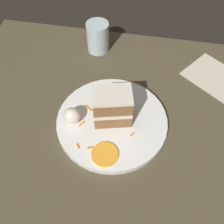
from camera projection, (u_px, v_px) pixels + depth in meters
name	position (u px, v px, depth m)	size (l,w,h in m)	color
ground_plane	(125.00, 132.00, 0.74)	(6.00, 6.00, 0.00)	black
dining_table	(125.00, 130.00, 0.73)	(1.07, 0.82, 0.02)	#4C422D
plate	(112.00, 122.00, 0.72)	(0.30, 0.30, 0.02)	white
cake_slice	(112.00, 106.00, 0.68)	(0.11, 0.09, 0.10)	brown
cream_dollop	(72.00, 116.00, 0.70)	(0.05, 0.04, 0.05)	silver
orange_garnish	(105.00, 154.00, 0.65)	(0.07, 0.07, 0.01)	orange
carrot_shreds_scatter	(102.00, 118.00, 0.72)	(0.15, 0.19, 0.00)	orange
drinking_glass	(98.00, 39.00, 0.88)	(0.07, 0.07, 0.10)	silver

